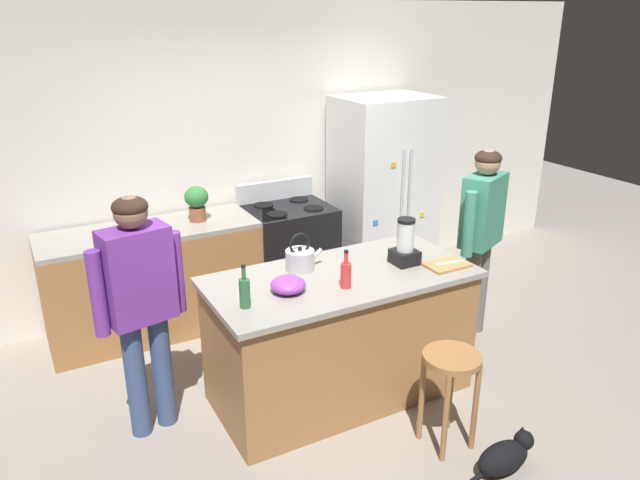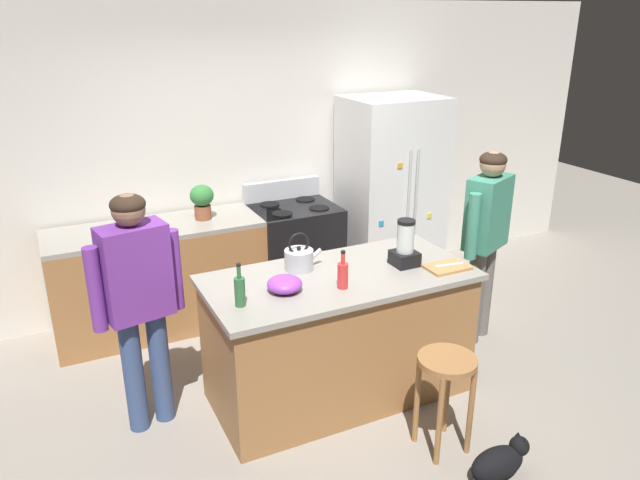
% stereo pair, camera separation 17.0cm
% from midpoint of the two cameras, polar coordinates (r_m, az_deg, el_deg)
% --- Properties ---
extents(ground_plane, '(14.00, 14.00, 0.00)m').
position_cam_midpoint_polar(ground_plane, '(4.54, 0.76, -14.14)').
color(ground_plane, gray).
extents(back_wall, '(8.00, 0.10, 2.70)m').
position_cam_midpoint_polar(back_wall, '(5.64, -8.96, 7.78)').
color(back_wall, silver).
rests_on(back_wall, ground_plane).
extents(kitchen_island, '(1.83, 0.87, 0.93)m').
position_cam_midpoint_polar(kitchen_island, '(4.28, 0.79, -8.99)').
color(kitchen_island, '#9E6B3D').
rests_on(kitchen_island, ground_plane).
extents(back_counter_run, '(2.00, 0.64, 0.93)m').
position_cam_midpoint_polar(back_counter_run, '(5.34, -15.04, -3.46)').
color(back_counter_run, '#9E6B3D').
rests_on(back_counter_run, ground_plane).
extents(refrigerator, '(0.90, 0.73, 1.86)m').
position_cam_midpoint_polar(refrigerator, '(5.94, 5.16, 4.44)').
color(refrigerator, silver).
rests_on(refrigerator, ground_plane).
extents(stove_range, '(0.76, 0.65, 1.11)m').
position_cam_midpoint_polar(stove_range, '(5.64, -3.81, -1.30)').
color(stove_range, black).
rests_on(stove_range, ground_plane).
extents(person_by_island_left, '(0.60, 0.29, 1.61)m').
position_cam_midpoint_polar(person_by_island_left, '(3.89, -17.85, -5.05)').
color(person_by_island_left, '#384C7A').
rests_on(person_by_island_left, ground_plane).
extents(person_by_sink_right, '(0.58, 0.36, 1.60)m').
position_cam_midpoint_polar(person_by_sink_right, '(5.00, 14.07, 1.16)').
color(person_by_sink_right, '#66605B').
rests_on(person_by_sink_right, ground_plane).
extents(bar_stool, '(0.36, 0.36, 0.65)m').
position_cam_midpoint_polar(bar_stool, '(3.86, 10.99, -12.45)').
color(bar_stool, '#9E6B3D').
rests_on(bar_stool, ground_plane).
extents(cat, '(0.52, 0.18, 0.26)m').
position_cam_midpoint_polar(cat, '(3.96, 15.88, -19.08)').
color(cat, black).
rests_on(cat, ground_plane).
extents(potted_plant, '(0.20, 0.20, 0.30)m').
position_cam_midpoint_polar(potted_plant, '(5.19, -12.51, 3.61)').
color(potted_plant, brown).
rests_on(potted_plant, back_counter_run).
extents(blender_appliance, '(0.17, 0.17, 0.33)m').
position_cam_midpoint_polar(blender_appliance, '(4.23, 6.92, -0.48)').
color(blender_appliance, black).
rests_on(blender_appliance, kitchen_island).
extents(bottle_soda, '(0.07, 0.07, 0.26)m').
position_cam_midpoint_polar(bottle_soda, '(3.85, 1.20, -3.24)').
color(bottle_soda, red).
rests_on(bottle_soda, kitchen_island).
extents(bottle_olive_oil, '(0.07, 0.07, 0.28)m').
position_cam_midpoint_polar(bottle_olive_oil, '(3.64, -8.48, -4.88)').
color(bottle_olive_oil, '#2D6638').
rests_on(bottle_olive_oil, kitchen_island).
extents(mixing_bowl, '(0.23, 0.23, 0.10)m').
position_cam_midpoint_polar(mixing_bowl, '(3.82, -4.31, -4.25)').
color(mixing_bowl, purple).
rests_on(mixing_bowl, kitchen_island).
extents(tea_kettle, '(0.28, 0.20, 0.27)m').
position_cam_midpoint_polar(tea_kettle, '(4.13, -3.06, -1.80)').
color(tea_kettle, '#B7BABF').
rests_on(tea_kettle, kitchen_island).
extents(cutting_board, '(0.30, 0.20, 0.02)m').
position_cam_midpoint_polar(cutting_board, '(4.28, 10.78, -2.33)').
color(cutting_board, '#B7844C').
rests_on(cutting_board, kitchen_island).
extents(chef_knife, '(0.22, 0.06, 0.01)m').
position_cam_midpoint_polar(chef_knife, '(4.28, 11.00, -2.12)').
color(chef_knife, '#B7BABF').
rests_on(chef_knife, cutting_board).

